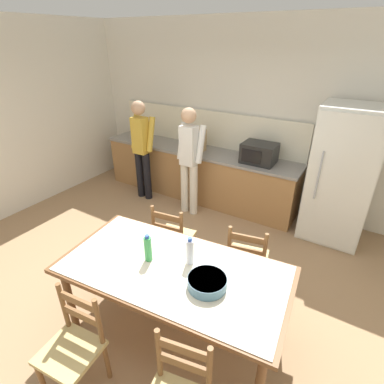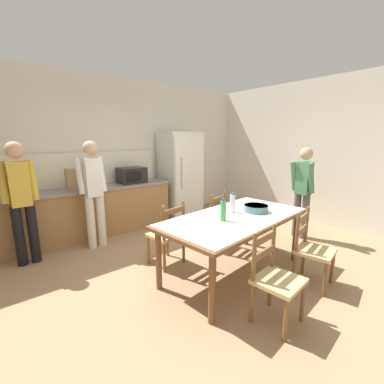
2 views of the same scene
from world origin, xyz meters
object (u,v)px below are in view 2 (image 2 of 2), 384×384
(person_at_sink, at_px, (21,197))
(chair_side_far_right, at_px, (211,220))
(chair_side_far_left, at_px, (168,234))
(person_by_table, at_px, (303,188))
(microwave, at_px, (132,175))
(person_at_counter, at_px, (93,189))
(chair_side_near_left, at_px, (275,278))
(chair_side_near_right, at_px, (312,249))
(dining_table, at_px, (235,222))
(bottle_off_centre, at_px, (232,203))
(serving_bowl, at_px, (256,208))
(paper_bag, at_px, (74,179))
(refrigerator, at_px, (180,175))
(bottle_near_centre, at_px, (223,210))

(person_at_sink, bearing_deg, chair_side_far_right, -116.01)
(chair_side_far_left, bearing_deg, person_by_table, 157.20)
(microwave, relative_size, person_at_counter, 0.29)
(chair_side_far_right, relative_size, person_by_table, 0.57)
(chair_side_far_left, height_order, chair_side_near_left, same)
(microwave, xyz_separation_m, chair_side_near_right, (0.70, -3.27, -0.60))
(chair_side_far_left, distance_m, person_at_counter, 1.46)
(chair_side_far_left, bearing_deg, microwave, -109.42)
(dining_table, height_order, bottle_off_centre, bottle_off_centre)
(dining_table, distance_m, chair_side_near_right, 0.96)
(serving_bowl, relative_size, chair_side_far_right, 0.35)
(serving_bowl, distance_m, chair_side_far_right, 0.96)
(paper_bag, height_order, dining_table, paper_bag)
(dining_table, relative_size, chair_side_far_left, 2.33)
(chair_side_near_right, distance_m, person_at_counter, 3.23)
(chair_side_far_right, bearing_deg, chair_side_far_left, -5.64)
(chair_side_near_left, bearing_deg, refrigerator, 61.70)
(bottle_near_centre, xyz_separation_m, chair_side_near_right, (0.78, -0.72, -0.47))
(paper_bag, relative_size, serving_bowl, 1.12)
(bottle_off_centre, bearing_deg, chair_side_near_right, -63.38)
(chair_side_far_right, xyz_separation_m, chair_side_far_left, (-0.91, -0.09, 0.00))
(chair_side_near_left, bearing_deg, bottle_near_centre, 75.58)
(chair_side_near_left, bearing_deg, chair_side_near_right, -0.14)
(person_at_counter, bearing_deg, person_by_table, -122.83)
(chair_side_far_left, relative_size, chair_side_near_right, 1.00)
(person_by_table, bearing_deg, bottle_near_centre, 5.30)
(bottle_near_centre, height_order, bottle_off_centre, same)
(refrigerator, relative_size, bottle_near_centre, 6.93)
(bottle_off_centre, bearing_deg, microwave, 96.12)
(bottle_near_centre, relative_size, chair_side_far_right, 0.30)
(chair_side_near_right, bearing_deg, person_by_table, 21.55)
(chair_side_near_left, distance_m, person_at_counter, 2.98)
(microwave, height_order, dining_table, microwave)
(dining_table, height_order, chair_side_near_right, chair_side_near_right)
(microwave, xyz_separation_m, chair_side_far_left, (-0.37, -1.77, -0.60))
(paper_bag, bearing_deg, dining_table, -63.93)
(bottle_off_centre, bearing_deg, dining_table, -122.98)
(paper_bag, xyz_separation_m, bottle_off_centre, (1.32, -2.38, -0.16))
(refrigerator, bearing_deg, bottle_near_centre, -116.40)
(serving_bowl, xyz_separation_m, person_at_sink, (-2.41, 2.06, 0.12))
(chair_side_near_left, relative_size, person_at_counter, 0.53)
(paper_bag, distance_m, bottle_near_centre, 2.73)
(bottle_near_centre, bearing_deg, person_at_counter, 112.30)
(serving_bowl, height_order, chair_side_far_left, chair_side_far_left)
(bottle_near_centre, bearing_deg, paper_bag, 111.05)
(serving_bowl, xyz_separation_m, chair_side_near_right, (0.17, -0.71, -0.39))
(chair_side_near_right, xyz_separation_m, chair_side_near_left, (-0.91, -0.09, 0.00))
(chair_side_far_right, height_order, person_at_counter, person_at_counter)
(bottle_off_centre, distance_m, serving_bowl, 0.33)
(microwave, relative_size, chair_side_near_left, 0.55)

